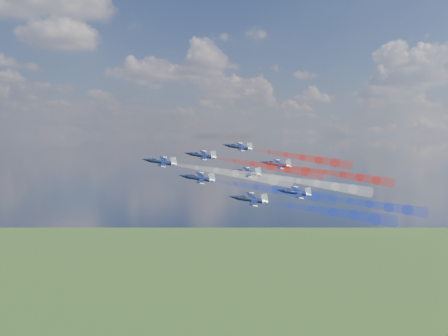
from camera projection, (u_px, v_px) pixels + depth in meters
jet_lead at (161, 162)px, 146.75m from camera, size 12.96×11.93×6.75m
trail_lead at (235, 174)px, 149.26m from camera, size 33.11×16.40×9.80m
jet_inner_left at (199, 178)px, 140.42m from camera, size 12.96×11.93×6.75m
trail_inner_left at (276, 190)px, 142.93m from camera, size 33.11×16.40×9.80m
jet_inner_right at (202, 156)px, 158.18m from camera, size 12.96×11.93×6.75m
trail_inner_right at (270, 166)px, 160.69m from camera, size 33.11×16.40×9.80m
jet_outer_left at (250, 200)px, 129.25m from camera, size 12.96×11.93×6.75m
trail_outer_left at (333, 212)px, 131.76m from camera, size 33.11×16.40×9.80m
jet_center_third at (246, 173)px, 151.16m from camera, size 12.96×11.93×6.75m
trail_center_third at (317, 184)px, 153.67m from camera, size 33.11×16.40×9.80m
jet_outer_right at (239, 147)px, 168.91m from camera, size 12.96×11.93×6.75m
trail_outer_right at (302, 157)px, 171.42m from camera, size 33.11×16.40×9.80m
jet_rear_left at (295, 193)px, 142.75m from camera, size 12.96×11.93×6.75m
trail_rear_left at (369, 204)px, 145.27m from camera, size 33.11×16.40×9.80m
jet_rear_right at (277, 164)px, 162.32m from camera, size 12.96×11.93×6.75m
trail_rear_right at (343, 175)px, 164.83m from camera, size 33.11×16.40×9.80m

